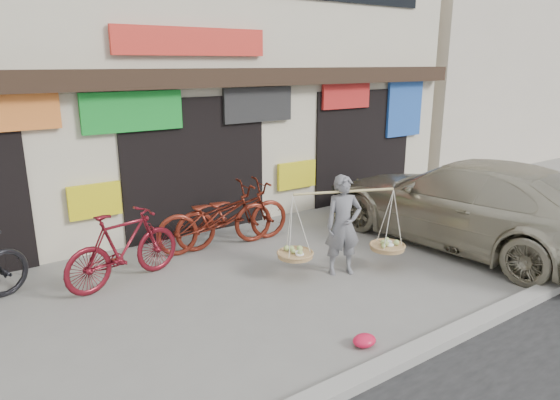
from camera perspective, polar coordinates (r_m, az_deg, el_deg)
ground at (r=7.51m, az=2.78°, el=-10.90°), size 70.00×70.00×0.00m
kerb at (r=6.23m, az=14.57°, el=-16.81°), size 70.00×0.25×0.12m
shophouse_block at (r=12.44m, az=-16.01°, el=15.42°), size 14.00×6.32×7.00m
neighbor_east at (r=21.51m, az=20.91°, el=14.14°), size 12.00×7.00×6.40m
street_vendor at (r=8.07m, az=7.21°, el=-3.32°), size 2.02×1.16×1.63m
bike_1 at (r=8.08m, az=-17.45°, el=-5.17°), size 2.02×0.99×1.17m
bike_2 at (r=9.37m, az=-5.43°, el=-1.62°), size 2.32×1.00×1.19m
bike_3 at (r=9.21m, az=-7.33°, el=-1.98°), size 2.32×1.00×1.19m
suv at (r=9.92m, az=20.61°, el=-0.30°), size 2.74×5.75×1.62m
red_bag at (r=6.38m, az=9.62°, el=-15.55°), size 0.31×0.25×0.14m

